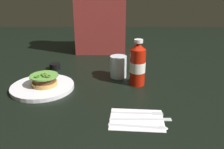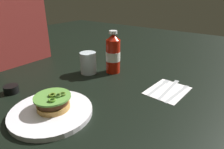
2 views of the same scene
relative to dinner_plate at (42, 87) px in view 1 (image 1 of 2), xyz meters
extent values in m
plane|color=black|center=(0.14, 0.00, -0.01)|extent=(3.00, 3.00, 0.00)
cylinder|color=white|center=(0.00, 0.00, 0.00)|extent=(0.27, 0.27, 0.02)
cylinder|color=#C18D44|center=(0.01, 0.00, 0.02)|extent=(0.11, 0.11, 0.02)
cylinder|color=#512D19|center=(0.01, 0.00, 0.03)|extent=(0.10, 0.10, 0.02)
cylinder|color=red|center=(0.01, 0.00, 0.05)|extent=(0.09, 0.09, 0.01)
cylinder|color=#599039|center=(0.01, 0.00, 0.05)|extent=(0.12, 0.12, 0.01)
torus|color=#487C1D|center=(-0.01, -0.02, 0.06)|extent=(0.02, 0.02, 0.01)
torus|color=#466D26|center=(0.02, -0.02, 0.06)|extent=(0.02, 0.02, 0.01)
torus|color=#49671D|center=(0.03, -0.02, 0.06)|extent=(0.02, 0.02, 0.01)
torus|color=#4F6E1A|center=(0.01, 0.00, 0.06)|extent=(0.02, 0.02, 0.01)
torus|color=#50671B|center=(0.01, 0.00, 0.06)|extent=(0.02, 0.02, 0.01)
cylinder|color=#B61807|center=(0.41, 0.05, 0.07)|extent=(0.07, 0.07, 0.16)
cone|color=#B61807|center=(0.41, 0.05, 0.17)|extent=(0.06, 0.06, 0.03)
cylinder|color=white|center=(0.41, 0.05, 0.19)|extent=(0.04, 0.04, 0.01)
cylinder|color=white|center=(0.41, 0.05, 0.07)|extent=(0.07, 0.07, 0.05)
cylinder|color=silver|center=(0.33, 0.14, 0.04)|extent=(0.08, 0.08, 0.10)
cylinder|color=black|center=(0.00, 0.25, 0.01)|extent=(0.06, 0.06, 0.03)
cube|color=white|center=(0.38, -0.24, -0.01)|extent=(0.19, 0.15, 0.00)
cube|color=silver|center=(0.38, -0.28, 0.00)|extent=(0.18, 0.03, 0.00)
ellipsoid|color=silver|center=(0.45, -0.29, 0.00)|extent=(0.04, 0.03, 0.00)
cube|color=silver|center=(0.38, -0.24, 0.00)|extent=(0.18, 0.01, 0.00)
cube|color=silver|center=(0.45, -0.24, 0.00)|extent=(0.08, 0.02, 0.00)
cube|color=silver|center=(0.38, -0.20, 0.00)|extent=(0.18, 0.02, 0.00)
cube|color=silver|center=(0.45, -0.21, 0.00)|extent=(0.04, 0.02, 0.00)
cube|color=maroon|center=(0.22, 0.60, 0.19)|extent=(0.31, 0.20, 0.39)
camera|label=1|loc=(0.30, -0.92, 0.42)|focal=37.91mm
camera|label=2|loc=(-0.30, -0.47, 0.36)|focal=30.73mm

